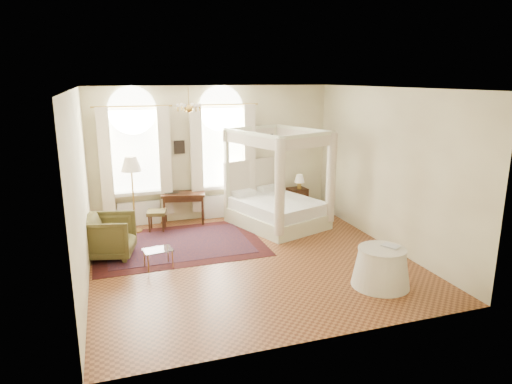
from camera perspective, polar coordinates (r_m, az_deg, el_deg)
ground at (r=9.09m, az=-0.73°, el=-8.43°), size 6.00×6.00×0.00m
room_walls at (r=8.53m, az=-0.77°, el=3.95°), size 6.00×6.00×6.00m
window_left at (r=11.08m, az=-14.78°, el=3.27°), size 1.62×0.27×3.29m
window_right at (r=11.39m, az=-4.18°, el=3.99°), size 1.62×0.27×3.29m
chandelier at (r=9.37m, az=-8.40°, el=10.43°), size 0.51×0.45×0.50m
wall_pictures at (r=11.40m, az=-4.89°, el=6.03°), size 2.54×0.03×0.39m
canopy_bed at (r=10.97m, az=2.71°, el=-1.53°), size 2.33×2.57×2.32m
nightstand at (r=12.11m, az=5.16°, el=-1.04°), size 0.49×0.46×0.66m
nightstand_lamp at (r=11.92m, az=5.45°, el=1.58°), size 0.26×0.26×0.38m
writing_desk at (r=11.20m, az=-9.07°, el=-0.66°), size 1.11×0.72×0.77m
laptop at (r=11.17m, az=-10.53°, el=-0.10°), size 0.37×0.26×0.03m
stool at (r=10.85m, az=-12.32°, el=-2.72°), size 0.51×0.51×0.48m
armchair at (r=9.53m, az=-17.83°, el=-5.30°), size 1.12×1.10×0.86m
coffee_table at (r=8.80m, az=-12.15°, el=-7.25°), size 0.58×0.45×0.36m
floor_lamp at (r=10.64m, az=-15.33°, el=2.92°), size 0.46×0.46×1.77m
oriental_rug at (r=9.99m, az=-9.59°, el=-6.47°), size 3.54×2.56×0.01m
side_table at (r=8.19m, az=15.36°, el=-9.06°), size 0.99×0.99×0.68m
book at (r=8.09m, az=16.14°, el=-6.69°), size 0.31×0.34×0.03m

